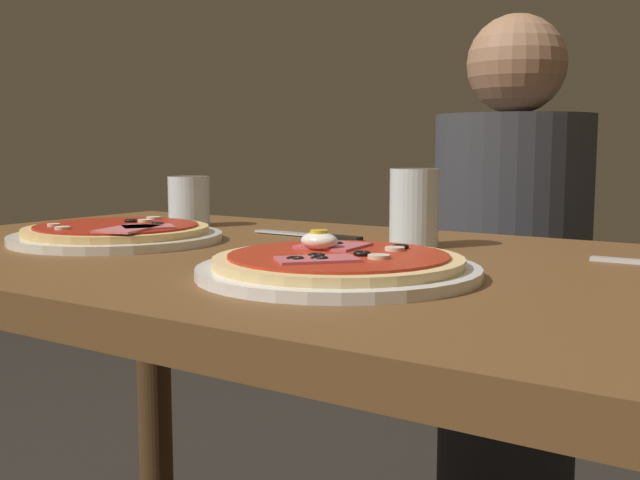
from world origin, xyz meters
The scene contains 7 objects.
dining_table centered at (0.00, 0.00, 0.65)m, with size 1.26×0.73×0.78m.
pizza_foreground centered at (0.15, -0.11, 0.79)m, with size 0.31×0.31×0.05m.
pizza_across_left centered at (-0.28, -0.04, 0.79)m, with size 0.31×0.31×0.03m.
water_glass_near centered at (0.11, 0.15, 0.83)m, with size 0.07×0.07×0.11m.
water_glass_far centered at (-0.34, 0.18, 0.82)m, with size 0.07×0.07×0.09m.
knife centered at (-0.07, 0.17, 0.78)m, with size 0.20×0.02×0.01m.
diner_person centered at (0.03, 0.74, 0.56)m, with size 0.32×0.32×1.18m.
Camera 1 is at (0.60, -0.81, 0.92)m, focal length 43.88 mm.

